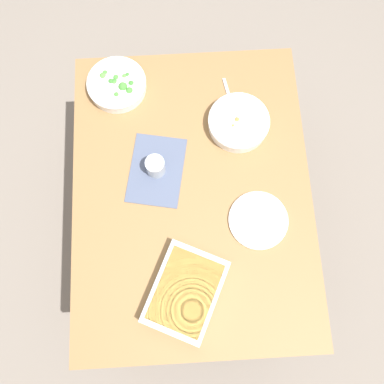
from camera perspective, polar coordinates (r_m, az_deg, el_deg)
The scene contains 10 objects.
ground_plane at distance 2.31m, azimuth 0.00°, elevation -4.99°, with size 6.00×6.00×0.00m, color slate.
dining_table at distance 1.67m, azimuth 0.00°, elevation -0.84°, with size 1.20×0.90×0.74m.
placemat at distance 1.62m, azimuth -4.84°, elevation 2.97°, with size 0.28×0.20×0.00m, color #4C5670.
stew_bowl at distance 1.66m, azimuth 6.31°, elevation 9.33°, with size 0.24×0.24×0.06m.
broccoli_bowl at distance 1.76m, azimuth -10.12°, elevation 14.12°, with size 0.24×0.24×0.07m.
baking_dish at distance 1.49m, azimuth -0.88°, elevation -13.35°, with size 0.37×0.33×0.06m.
drink_cup at distance 1.58m, azimuth -4.94°, elevation 3.40°, with size 0.07×0.07×0.08m.
side_plate at distance 1.57m, azimuth 8.96°, elevation -3.80°, with size 0.22×0.22×0.01m, color white.
spoon_by_stew at distance 1.73m, azimuth 5.30°, elevation 11.93°, with size 0.18×0.05×0.01m.
spoon_by_broccoli at distance 1.76m, azimuth -10.50°, elevation 12.55°, with size 0.17×0.08×0.01m.
Camera 1 is at (0.43, -0.02, 2.27)m, focal length 39.41 mm.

